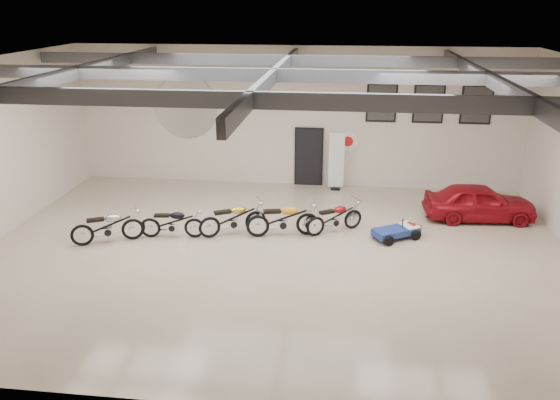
# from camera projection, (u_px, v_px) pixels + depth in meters

# --- Properties ---
(floor) EXTENTS (16.00, 12.00, 0.01)m
(floor) POSITION_uv_depth(u_px,v_px,m) (275.00, 253.00, 14.79)
(floor) COLOR #BBAC8F
(floor) RESTS_ON ground
(ceiling) EXTENTS (16.00, 12.00, 0.01)m
(ceiling) POSITION_uv_depth(u_px,v_px,m) (274.00, 65.00, 13.07)
(ceiling) COLOR slate
(ceiling) RESTS_ON back_wall
(back_wall) EXTENTS (16.00, 0.02, 5.00)m
(back_wall) POSITION_uv_depth(u_px,v_px,m) (296.00, 118.00, 19.52)
(back_wall) COLOR beige
(back_wall) RESTS_ON floor
(ceiling_beams) EXTENTS (15.80, 11.80, 0.32)m
(ceiling_beams) POSITION_uv_depth(u_px,v_px,m) (274.00, 75.00, 13.16)
(ceiling_beams) COLOR #515358
(ceiling_beams) RESTS_ON ceiling
(door) EXTENTS (0.92, 0.08, 2.10)m
(door) POSITION_uv_depth(u_px,v_px,m) (309.00, 157.00, 19.92)
(door) COLOR black
(door) RESTS_ON back_wall
(logo_plaque) EXTENTS (2.30, 0.06, 1.16)m
(logo_plaque) POSITION_uv_depth(u_px,v_px,m) (186.00, 107.00, 19.81)
(logo_plaque) COLOR silver
(logo_plaque) RESTS_ON back_wall
(poster_left) EXTENTS (1.05, 0.08, 1.35)m
(poster_left) POSITION_uv_depth(u_px,v_px,m) (382.00, 103.00, 18.95)
(poster_left) COLOR black
(poster_left) RESTS_ON back_wall
(poster_mid) EXTENTS (1.05, 0.08, 1.35)m
(poster_mid) POSITION_uv_depth(u_px,v_px,m) (429.00, 104.00, 18.77)
(poster_mid) COLOR black
(poster_mid) RESTS_ON back_wall
(poster_right) EXTENTS (1.05, 0.08, 1.35)m
(poster_right) POSITION_uv_depth(u_px,v_px,m) (477.00, 105.00, 18.60)
(poster_right) COLOR black
(poster_right) RESTS_ON back_wall
(oil_sign) EXTENTS (0.72, 0.10, 0.72)m
(oil_sign) POSITION_uv_depth(u_px,v_px,m) (348.00, 141.00, 19.55)
(oil_sign) COLOR white
(oil_sign) RESTS_ON back_wall
(banner_stand) EXTENTS (0.56, 0.27, 2.01)m
(banner_stand) POSITION_uv_depth(u_px,v_px,m) (336.00, 163.00, 19.41)
(banner_stand) COLOR white
(banner_stand) RESTS_ON floor
(motorcycle_silver) EXTENTS (2.03, 1.37, 1.01)m
(motorcycle_silver) POSITION_uv_depth(u_px,v_px,m) (107.00, 226.00, 15.27)
(motorcycle_silver) COLOR silver
(motorcycle_silver) RESTS_ON floor
(motorcycle_black) EXTENTS (1.87, 0.75, 0.95)m
(motorcycle_black) POSITION_uv_depth(u_px,v_px,m) (172.00, 222.00, 15.62)
(motorcycle_black) COLOR silver
(motorcycle_black) RESTS_ON floor
(motorcycle_gold) EXTENTS (2.04, 1.44, 1.03)m
(motorcycle_gold) POSITION_uv_depth(u_px,v_px,m) (233.00, 218.00, 15.81)
(motorcycle_gold) COLOR silver
(motorcycle_gold) RESTS_ON floor
(motorcycle_yellow) EXTENTS (2.16, 1.09, 1.08)m
(motorcycle_yellow) POSITION_uv_depth(u_px,v_px,m) (283.00, 219.00, 15.71)
(motorcycle_yellow) COLOR silver
(motorcycle_yellow) RESTS_ON floor
(motorcycle_red) EXTENTS (1.85, 1.47, 0.95)m
(motorcycle_red) POSITION_uv_depth(u_px,v_px,m) (335.00, 217.00, 15.98)
(motorcycle_red) COLOR silver
(motorcycle_red) RESTS_ON floor
(go_kart) EXTENTS (1.81, 1.51, 0.60)m
(go_kart) POSITION_uv_depth(u_px,v_px,m) (400.00, 228.00, 15.65)
(go_kart) COLOR navy
(go_kart) RESTS_ON floor
(vintage_car) EXTENTS (1.56, 3.43, 1.14)m
(vintage_car) POSITION_uv_depth(u_px,v_px,m) (479.00, 202.00, 16.89)
(vintage_car) COLOR maroon
(vintage_car) RESTS_ON floor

